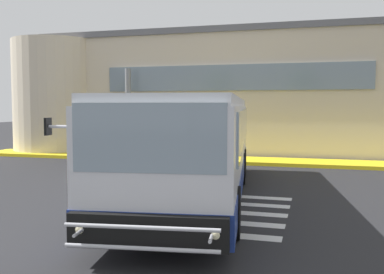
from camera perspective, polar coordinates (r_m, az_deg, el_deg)
ground_plane at (r=15.12m, az=-2.77°, el=-5.43°), size 80.00×90.00×0.02m
bay_paint_stripes at (r=10.60m, az=0.34°, el=-9.50°), size 4.40×3.96×0.01m
terminal_building at (r=26.27m, az=3.86°, el=5.48°), size 20.24×13.80×6.24m
boarding_curb at (r=19.67m, az=1.67°, el=-2.94°), size 22.44×2.00×0.15m
entry_support_column at (r=21.39m, az=-8.36°, el=3.35°), size 0.28×0.28×4.13m
bus_main_foreground at (r=11.78m, az=0.42°, el=-1.56°), size 4.02×11.46×2.70m
passenger_near_column at (r=20.90m, az=-6.57°, el=0.32°), size 0.58×0.44×1.68m
passenger_by_doorway at (r=20.08m, az=-4.68°, el=0.08°), size 0.41×0.47×1.68m
safety_bollard_yellow at (r=18.71m, az=-1.75°, el=-2.15°), size 0.18×0.18×0.90m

